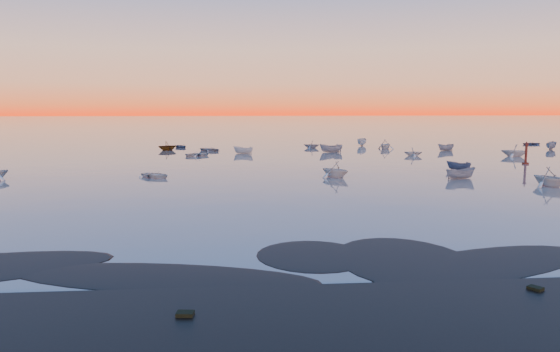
{
  "coord_description": "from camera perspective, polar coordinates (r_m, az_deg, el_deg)",
  "views": [
    {
      "loc": [
        -8.02,
        -26.47,
        8.04
      ],
      "look_at": [
        -3.37,
        28.0,
        0.95
      ],
      "focal_mm": 35.0,
      "sensor_mm": 36.0,
      "label": 1
    }
  ],
  "objects": [
    {
      "name": "boat_near_left",
      "position": [
        62.77,
        -12.85,
        -0.16
      ],
      "size": [
        3.66,
        3.93,
        0.95
      ],
      "primitive_type": "imported",
      "rotation": [
        0.0,
        0.0,
        0.87
      ],
      "color": "#BABBB6",
      "rests_on": "ground"
    },
    {
      "name": "boat_near_center",
      "position": [
        63.38,
        18.32,
        -0.28
      ],
      "size": [
        2.18,
        3.84,
        1.25
      ],
      "primitive_type": "imported",
      "rotation": [
        0.0,
        0.0,
        1.76
      ],
      "color": "gray",
      "rests_on": "ground"
    },
    {
      "name": "channel_marker",
      "position": [
        82.54,
        24.31,
        2.03
      ],
      "size": [
        0.91,
        0.91,
        3.24
      ],
      "color": "#41140E",
      "rests_on": "ground"
    },
    {
      "name": "ground",
      "position": [
        126.98,
        -1.25,
        3.75
      ],
      "size": [
        600.0,
        600.0,
        0.0
      ],
      "primitive_type": "plane",
      "color": "slate",
      "rests_on": "ground"
    },
    {
      "name": "mud_lobes",
      "position": [
        27.88,
        12.22,
        -9.52
      ],
      "size": [
        140.0,
        6.0,
        0.07
      ],
      "primitive_type": null,
      "color": "black",
      "rests_on": "ground"
    },
    {
      "name": "moored_fleet",
      "position": [
        80.28,
        0.88,
        1.64
      ],
      "size": [
        124.0,
        58.0,
        1.2
      ],
      "primitive_type": null,
      "color": "#BABBB6",
      "rests_on": "ground"
    },
    {
      "name": "boat_near_right",
      "position": [
        61.89,
        5.79,
        -0.12
      ],
      "size": [
        4.13,
        3.82,
        1.36
      ],
      "primitive_type": "imported",
      "rotation": [
        0.0,
        0.0,
        3.83
      ],
      "color": "#BABBB6",
      "rests_on": "ground"
    }
  ]
}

